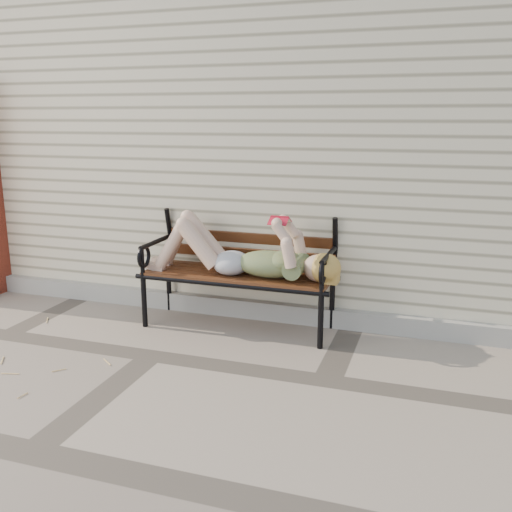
% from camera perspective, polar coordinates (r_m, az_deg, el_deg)
% --- Properties ---
extents(ground, '(80.00, 80.00, 0.00)m').
position_cam_1_polar(ground, '(4.13, -10.39, -9.79)').
color(ground, gray).
rests_on(ground, ground).
extents(house_wall, '(8.00, 4.00, 3.00)m').
position_cam_1_polar(house_wall, '(6.58, 1.82, 12.57)').
color(house_wall, beige).
rests_on(house_wall, ground).
extents(foundation_strip, '(8.00, 0.10, 0.15)m').
position_cam_1_polar(foundation_strip, '(4.92, -5.04, -4.79)').
color(foundation_strip, gray).
rests_on(foundation_strip, ground).
extents(garden_bench, '(1.62, 0.64, 1.05)m').
position_cam_1_polar(garden_bench, '(4.51, -1.43, 0.32)').
color(garden_bench, black).
rests_on(garden_bench, ground).
extents(reading_woman, '(1.53, 0.35, 0.48)m').
position_cam_1_polar(reading_woman, '(4.38, -1.84, 0.38)').
color(reading_woman, '#0B414F').
rests_on(reading_woman, ground).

